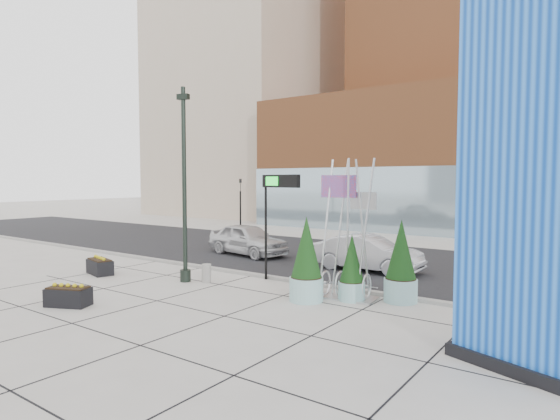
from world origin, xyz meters
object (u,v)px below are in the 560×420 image
Objects in this scene: concrete_bollard at (206,273)px; lamp_post at (185,203)px; public_art_sculpture at (346,262)px; overhead_street_sign at (280,190)px; car_silver_mid at (367,253)px; blue_pylon at (532,142)px; car_white_west at (248,240)px.

lamp_post is at bearing -153.36° from concrete_bollard.
public_art_sculpture is 6.60× the size of concrete_bollard.
public_art_sculpture is 1.13× the size of overhead_street_sign.
car_silver_mid is (-1.44, 4.76, -0.45)m from public_art_sculpture.
concrete_bollard is 0.15× the size of car_silver_mid.
concrete_bollard is at bearing -175.01° from public_art_sculpture.
lamp_post is at bearing -131.93° from overhead_street_sign.
concrete_bollard is at bearing -170.49° from blue_pylon.
public_art_sculpture is at bearing 171.85° from blue_pylon.
public_art_sculpture is 9.96m from car_white_west.
blue_pylon is at bearing -10.85° from concrete_bollard.
concrete_bollard is 0.17× the size of overhead_street_sign.
overhead_street_sign is at bearing -119.71° from car_white_west.
blue_pylon is 2.35× the size of overhead_street_sign.
public_art_sculpture reaches higher than concrete_bollard.
blue_pylon is at bearing -110.16° from car_white_west.
lamp_post is 10.56× the size of concrete_bollard.
lamp_post is 6.77m from public_art_sculpture.
public_art_sculpture reaches higher than overhead_street_sign.
blue_pylon reaches higher than car_white_west.
blue_pylon reaches higher than overhead_street_sign.
overhead_street_sign is (3.04, 2.18, 0.51)m from lamp_post.
blue_pylon is at bearing -8.42° from lamp_post.
public_art_sculpture is 4.99m from car_silver_mid.
public_art_sculpture is (-5.88, 3.20, -3.55)m from blue_pylon.
blue_pylon is 2.03× the size of car_white_west.
blue_pylon reaches higher than lamp_post.
blue_pylon is 12.49m from lamp_post.
concrete_bollard is 6.80m from car_white_west.
blue_pylon is 17.10m from car_white_west.
lamp_post is 8.20m from car_silver_mid.
blue_pylon is 2.07× the size of car_silver_mid.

